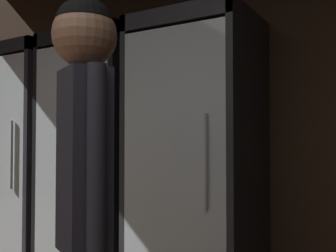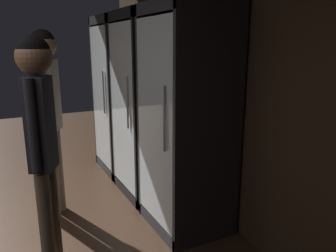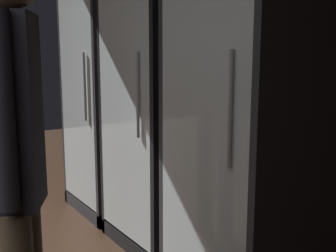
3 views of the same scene
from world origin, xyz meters
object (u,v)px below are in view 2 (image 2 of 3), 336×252
cooler_left (153,108)px  shopper_far (41,128)px  cooler_far_left (127,97)px  shopper_near (48,106)px  cooler_center (191,123)px

cooler_left → shopper_far: (0.97, -1.23, 0.14)m
cooler_far_left → shopper_near: size_ratio=1.12×
cooler_center → shopper_far: 1.25m
shopper_near → shopper_far: (0.90, -0.16, 0.02)m
cooler_center → cooler_left: bearing=-180.0°
cooler_far_left → cooler_center: size_ratio=1.00×
cooler_left → cooler_center: bearing=0.0°
cooler_left → shopper_far: cooler_left is taller
cooler_left → shopper_far: bearing=-51.7°
cooler_far_left → shopper_far: (1.75, -1.23, 0.14)m
cooler_center → shopper_near: size_ratio=1.12×
cooler_left → shopper_near: (0.07, -1.06, 0.13)m
cooler_far_left → cooler_center: bearing=0.0°
cooler_far_left → cooler_left: same height
shopper_far → cooler_center: bearing=98.5°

